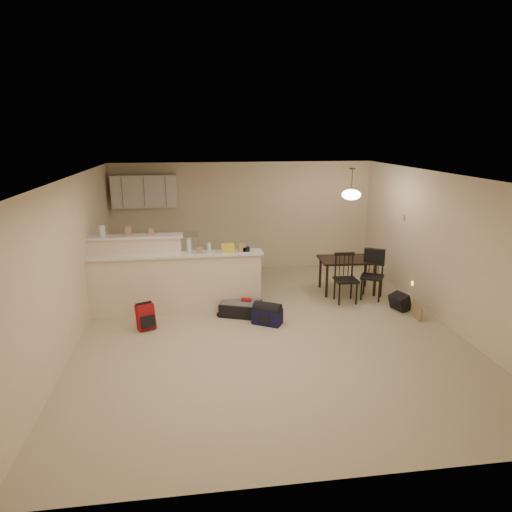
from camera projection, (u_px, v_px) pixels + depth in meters
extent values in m
plane|color=beige|center=(268.00, 327.00, 7.60)|extent=(7.00, 7.00, 0.00)
plane|color=white|center=(269.00, 176.00, 6.95)|extent=(7.00, 7.00, 0.00)
cube|color=beige|center=(244.00, 216.00, 10.62)|extent=(6.00, 0.02, 2.50)
cube|color=beige|center=(334.00, 359.00, 3.93)|extent=(6.00, 0.02, 2.50)
cube|color=beige|center=(72.00, 262.00, 6.88)|extent=(0.02, 7.00, 2.50)
cube|color=beige|center=(444.00, 249.00, 7.67)|extent=(0.02, 7.00, 2.50)
cube|color=#F1E0C3|center=(177.00, 284.00, 8.13)|extent=(3.00, 0.28, 1.05)
cube|color=white|center=(175.00, 255.00, 7.98)|extent=(3.08, 0.38, 0.04)
cube|color=#F1E0C3|center=(137.00, 274.00, 8.20)|extent=(1.60, 0.24, 1.35)
cube|color=white|center=(135.00, 237.00, 8.02)|extent=(1.68, 0.34, 0.04)
cube|color=white|center=(145.00, 191.00, 9.99)|extent=(1.40, 0.34, 0.70)
cube|color=white|center=(157.00, 256.00, 10.27)|extent=(1.80, 0.60, 0.90)
cube|color=beige|center=(403.00, 218.00, 9.09)|extent=(0.02, 0.12, 0.12)
cylinder|color=silver|center=(102.00, 231.00, 7.92)|extent=(0.10, 0.10, 0.20)
cube|color=tan|center=(129.00, 231.00, 7.98)|extent=(0.10, 0.07, 0.16)
cube|color=tan|center=(151.00, 232.00, 8.04)|extent=(0.08, 0.06, 0.12)
cylinder|color=silver|center=(189.00, 246.00, 7.98)|extent=(0.07, 0.07, 0.26)
cylinder|color=silver|center=(209.00, 248.00, 8.03)|extent=(0.06, 0.06, 0.18)
cube|color=tan|center=(228.00, 248.00, 8.08)|extent=(0.22, 0.18, 0.14)
cube|color=tan|center=(246.00, 249.00, 8.13)|extent=(0.12, 0.10, 0.08)
cube|color=tan|center=(200.00, 250.00, 8.02)|extent=(0.11, 0.10, 0.10)
cube|color=tan|center=(242.00, 248.00, 8.12)|extent=(0.12, 0.10, 0.14)
cube|color=black|center=(348.00, 260.00, 9.14)|extent=(1.15, 0.80, 0.04)
cylinder|color=black|center=(327.00, 281.00, 8.91)|extent=(0.05, 0.05, 0.66)
cylinder|color=black|center=(375.00, 280.00, 8.99)|extent=(0.05, 0.05, 0.66)
cylinder|color=black|center=(320.00, 272.00, 9.48)|extent=(0.05, 0.05, 0.66)
cylinder|color=black|center=(365.00, 271.00, 9.56)|extent=(0.05, 0.05, 0.66)
cylinder|color=brown|center=(352.00, 181.00, 8.73)|extent=(0.02, 0.02, 0.50)
cylinder|color=brown|center=(353.00, 168.00, 8.67)|extent=(0.12, 0.12, 0.03)
ellipsoid|color=white|center=(351.00, 195.00, 8.80)|extent=(0.36, 0.36, 0.20)
cube|color=black|center=(241.00, 308.00, 8.10)|extent=(0.80, 0.66, 0.23)
cube|color=#A51218|center=(146.00, 317.00, 7.50)|extent=(0.33, 0.27, 0.42)
cube|color=#111136|center=(267.00, 316.00, 7.72)|extent=(0.55, 0.47, 0.26)
cube|color=black|center=(400.00, 302.00, 8.33)|extent=(0.32, 0.38, 0.29)
cube|color=tan|center=(416.00, 310.00, 7.94)|extent=(0.05, 0.40, 0.31)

